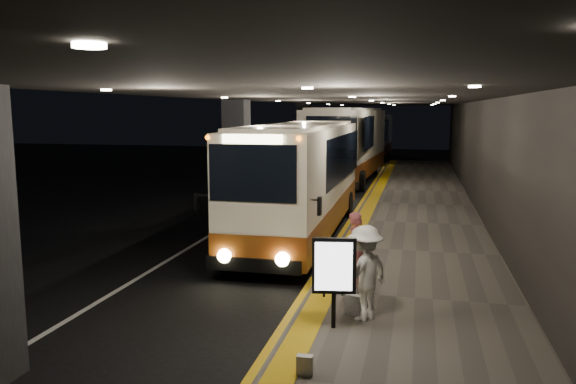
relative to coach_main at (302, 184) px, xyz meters
The scene contains 17 objects.
ground 3.45m from the coach_main, 111.70° to the right, with size 90.00×90.00×0.00m, color black.
lane_line_white 4.02m from the coach_main, 142.86° to the left, with size 0.12×50.00×0.01m, color silver.
kerb_stripe_yellow 3.04m from the coach_main, 60.70° to the left, with size 0.18×50.00×0.01m, color gold.
sidewalk 4.55m from the coach_main, 31.23° to the left, with size 4.50×50.00×0.15m, color #514C44.
tactile_strip 3.20m from the coach_main, 51.76° to the left, with size 0.50×50.00×0.01m, color gold.
terminal_wall 6.42m from the coach_main, 20.54° to the left, with size 0.10×50.00×6.00m, color black.
support_columns 2.92m from the coach_main, 155.23° to the left, with size 0.80×24.80×4.40m.
canopy 3.91m from the coach_main, 57.82° to the left, with size 9.00×50.00×0.40m, color black.
coach_main is the anchor object (origin of this frame).
coach_second 14.37m from the coach_main, 91.22° to the left, with size 3.31×12.96×4.04m.
coach_third 28.99m from the coach_main, 90.24° to the left, with size 2.64×11.36×3.55m.
passenger_boarding 5.83m from the coach_main, 66.06° to the right, with size 0.60×0.39×1.64m, color #C25A61.
passenger_waiting_white 7.91m from the coach_main, 69.87° to the right, with size 1.16×0.54×1.79m, color white.
bag_polka 7.74m from the coach_main, 70.94° to the right, with size 0.32×0.14×0.39m, color black.
bag_plain 10.17m from the coach_main, 78.08° to the right, with size 0.24×0.14×0.30m, color white.
info_sign 8.27m from the coach_main, 74.40° to the right, with size 0.79×0.25×1.66m.
stanchion_post 6.67m from the coach_main, 74.34° to the right, with size 0.05×0.05×1.21m, color black.
Camera 1 is at (4.73, -14.75, 4.04)m, focal length 35.00 mm.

